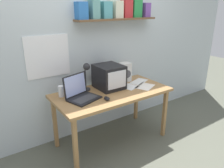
% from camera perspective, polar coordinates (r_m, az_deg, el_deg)
% --- Properties ---
extents(ground_plane, '(12.00, 12.00, 0.00)m').
position_cam_1_polar(ground_plane, '(3.10, 0.00, -14.46)').
color(ground_plane, '#5C5E51').
extents(back_wall, '(5.60, 0.24, 2.60)m').
position_cam_1_polar(back_wall, '(3.00, -5.08, 11.45)').
color(back_wall, silver).
rests_on(back_wall, ground_plane).
extents(corner_desk, '(1.47, 0.72, 0.72)m').
position_cam_1_polar(corner_desk, '(2.78, 0.00, -3.19)').
color(corner_desk, '#A17545').
rests_on(corner_desk, ground_plane).
extents(crt_monitor, '(0.33, 0.37, 0.31)m').
position_cam_1_polar(crt_monitor, '(2.83, -0.78, 1.93)').
color(crt_monitor, black).
rests_on(crt_monitor, corner_desk).
extents(laptop, '(0.41, 0.38, 0.28)m').
position_cam_1_polar(laptop, '(2.56, -8.26, -2.26)').
color(laptop, black).
rests_on(laptop, corner_desk).
extents(desk_lamp, '(0.12, 0.16, 0.37)m').
position_cam_1_polar(desk_lamp, '(2.72, -6.72, 2.98)').
color(desk_lamp, '#232326').
rests_on(desk_lamp, corner_desk).
extents(juice_glass, '(0.07, 0.07, 0.13)m').
position_cam_1_polar(juice_glass, '(2.65, -13.14, -1.99)').
color(juice_glass, white).
rests_on(juice_glass, corner_desk).
extents(space_heater, '(0.17, 0.15, 0.27)m').
position_cam_1_polar(space_heater, '(3.10, 3.43, 3.14)').
color(space_heater, silver).
rests_on(space_heater, corner_desk).
extents(computer_mouse, '(0.08, 0.12, 0.03)m').
position_cam_1_polar(computer_mouse, '(2.52, -1.37, -3.77)').
color(computer_mouse, black).
rests_on(computer_mouse, corner_desk).
extents(printed_handout, '(0.24, 0.24, 0.00)m').
position_cam_1_polar(printed_handout, '(2.91, 4.68, -0.75)').
color(printed_handout, white).
rests_on(printed_handout, corner_desk).
extents(open_notebook, '(0.32, 0.29, 0.00)m').
position_cam_1_polar(open_notebook, '(2.95, 8.63, -0.63)').
color(open_notebook, white).
rests_on(open_notebook, corner_desk).
extents(loose_paper_near_monitor, '(0.33, 0.25, 0.00)m').
position_cam_1_polar(loose_paper_near_monitor, '(3.13, 7.05, 0.64)').
color(loose_paper_near_monitor, white).
rests_on(loose_paper_near_monitor, corner_desk).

